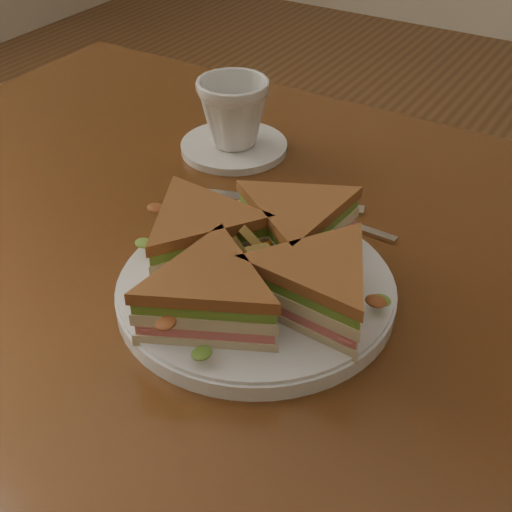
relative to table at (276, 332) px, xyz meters
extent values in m
cube|color=#3B1F0D|center=(0.00, 0.00, 0.08)|extent=(1.20, 0.80, 0.04)
cylinder|color=#361E10|center=(-0.54, 0.34, -0.30)|extent=(0.06, 0.06, 0.71)
cylinder|color=silver|center=(0.01, -0.06, 0.11)|extent=(0.27, 0.27, 0.02)
cube|color=silver|center=(0.03, 0.10, 0.10)|extent=(0.13, 0.01, 0.00)
ellipsoid|color=silver|center=(-0.07, 0.10, 0.10)|extent=(0.05, 0.03, 0.01)
cube|color=silver|center=(-0.06, 0.10, 0.10)|extent=(0.19, 0.08, 0.00)
cube|color=silver|center=(-0.14, 0.07, 0.10)|extent=(0.05, 0.03, 0.00)
cylinder|color=silver|center=(-0.17, 0.18, 0.10)|extent=(0.14, 0.14, 0.01)
imported|color=silver|center=(-0.17, 0.18, 0.15)|extent=(0.12, 0.12, 0.09)
camera|label=1|loc=(0.29, -0.52, 0.54)|focal=50.00mm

